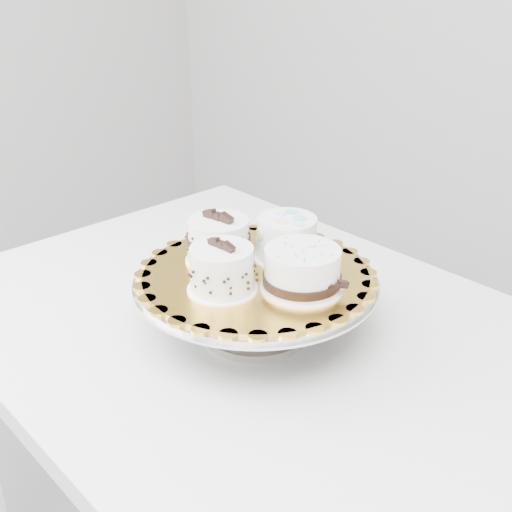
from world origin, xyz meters
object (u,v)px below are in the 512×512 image
Objects in this scene: table at (273,373)px; cake_stand at (256,294)px; cake_dots at (287,238)px; cake_board at (256,274)px; cake_banded at (219,242)px; cake_ribbon at (303,271)px; cake_swirl at (222,270)px.

cake_stand reaches higher than table.
cake_dots is (0.01, 0.07, 0.07)m from cake_stand.
table is 0.19m from cake_board.
cake_stand is at bearing 1.58° from cake_banded.
cake_stand is at bearing -154.73° from cake_ribbon.
cake_stand is 0.10m from cake_banded.
cake_board is 2.39× the size of cake_ribbon.
cake_banded reaches higher than cake_dots.
cake_swirl is at bearing -94.57° from cake_stand.
cake_ribbon reaches higher than cake_board.
cake_banded is (-0.07, 0.07, 0.00)m from cake_swirl.
cake_swirl is (-0.01, -0.07, 0.07)m from cake_stand.
table is at bearing -93.61° from cake_dots.
cake_ribbon is (0.09, 0.00, 0.03)m from cake_board.
table is 3.72× the size of cake_board.
cake_stand is 0.11m from cake_ribbon.
cake_stand is 3.65× the size of cake_swirl.
cake_stand is 3.11× the size of cake_dots.
cake_board is 0.09m from cake_ribbon.
cake_board is (-0.03, -0.01, 0.19)m from table.
cake_ribbon is (0.08, -0.07, -0.01)m from cake_dots.
cake_ribbon is (0.09, 0.07, -0.00)m from cake_swirl.
table is 10.65× the size of cake_dots.
cake_banded reaches higher than cake_board.
cake_swirl is 0.10m from cake_banded.
cake_banded is at bearing -154.29° from cake_ribbon.
cake_stand is at bearing 90.37° from cake_swirl.
cake_banded is at bearing 138.37° from cake_swirl.
cake_swirl reaches higher than cake_ribbon.
cake_ribbon is (0.06, -0.01, 0.22)m from table.
cake_board is at bearing -140.34° from table.
cake_stand is 0.04m from cake_board.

